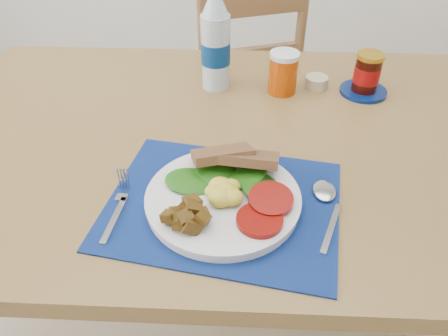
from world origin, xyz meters
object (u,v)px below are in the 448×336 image
Objects in this scene: juice_glass at (283,74)px; jam_on_saucer at (366,76)px; water_bottle at (216,46)px; breakfast_plate at (220,197)px; chair_far at (242,76)px.

juice_glass is 0.21m from jam_on_saucer.
juice_glass is (0.17, -0.02, -0.06)m from water_bottle.
jam_on_saucer is (0.21, 0.00, -0.00)m from juice_glass.
water_bottle reaches higher than jam_on_saucer.
breakfast_plate is at bearing -85.68° from water_bottle.
juice_glass is at bearing 65.13° from breakfast_plate.
water_bottle reaches higher than breakfast_plate.
water_bottle is at bearing 62.44° from chair_far.
jam_on_saucer is at bearing 44.23° from breakfast_plate.
chair_far reaches higher than water_bottle.
juice_glass is 0.84× the size of jam_on_saucer.
chair_far is at bearing 102.26° from juice_glass.
water_bottle reaches higher than juice_glass.
breakfast_plate is 0.46m from juice_glass.
breakfast_plate is 0.46m from water_bottle.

